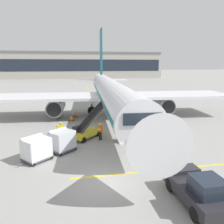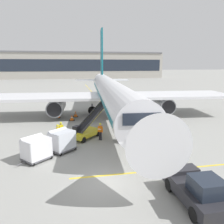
# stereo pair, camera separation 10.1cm
# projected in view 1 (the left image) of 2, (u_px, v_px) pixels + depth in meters

# --- Properties ---
(ground_plane) EXTENTS (600.00, 600.00, 0.00)m
(ground_plane) POSITION_uv_depth(u_px,v_px,m) (106.00, 181.00, 14.41)
(ground_plane) COLOR gray
(parked_airplane) EXTENTS (35.29, 44.53, 14.73)m
(parked_airplane) POSITION_uv_depth(u_px,v_px,m) (110.00, 93.00, 32.12)
(parked_airplane) COLOR white
(parked_airplane) RESTS_ON ground
(belt_loader) EXTENTS (4.49, 4.57, 3.34)m
(belt_loader) POSITION_uv_depth(u_px,v_px,m) (87.00, 129.00, 22.87)
(belt_loader) COLOR gold
(belt_loader) RESTS_ON ground
(baggage_cart_lead) EXTENTS (2.56, 2.53, 1.91)m
(baggage_cart_lead) POSITION_uv_depth(u_px,v_px,m) (62.00, 140.00, 19.17)
(baggage_cart_lead) COLOR #515156
(baggage_cart_lead) RESTS_ON ground
(baggage_cart_second) EXTENTS (2.56, 2.53, 1.91)m
(baggage_cart_second) POSITION_uv_depth(u_px,v_px,m) (36.00, 148.00, 17.31)
(baggage_cart_second) COLOR #515156
(baggage_cart_second) RESTS_ON ground
(pushback_tug) EXTENTS (2.14, 4.41, 1.83)m
(pushback_tug) POSITION_uv_depth(u_px,v_px,m) (199.00, 189.00, 11.91)
(pushback_tug) COLOR #232328
(pushback_tug) RESTS_ON ground
(ground_crew_by_loader) EXTENTS (0.46, 0.43, 1.74)m
(ground_crew_by_loader) POSITION_uv_depth(u_px,v_px,m) (100.00, 130.00, 21.99)
(ground_crew_by_loader) COLOR black
(ground_crew_by_loader) RESTS_ON ground
(ground_crew_by_carts) EXTENTS (0.51, 0.40, 1.74)m
(ground_crew_by_carts) POSITION_uv_depth(u_px,v_px,m) (61.00, 129.00, 22.38)
(ground_crew_by_carts) COLOR #514C42
(ground_crew_by_carts) RESTS_ON ground
(ground_crew_marshaller) EXTENTS (0.36, 0.54, 1.74)m
(ground_crew_marshaller) POSITION_uv_depth(u_px,v_px,m) (58.00, 132.00, 21.46)
(ground_crew_marshaller) COLOR #333847
(ground_crew_marshaller) RESTS_ON ground
(safety_cone_engine_keepout) EXTENTS (0.70, 0.70, 0.79)m
(safety_cone_engine_keepout) POSITION_uv_depth(u_px,v_px,m) (75.00, 114.00, 32.04)
(safety_cone_engine_keepout) COLOR black
(safety_cone_engine_keepout) RESTS_ON ground
(safety_cone_wingtip) EXTENTS (0.68, 0.68, 0.76)m
(safety_cone_wingtip) POSITION_uv_depth(u_px,v_px,m) (72.00, 118.00, 29.89)
(safety_cone_wingtip) COLOR black
(safety_cone_wingtip) RESTS_ON ground
(safety_cone_nose_mark) EXTENTS (0.57, 0.57, 0.65)m
(safety_cone_nose_mark) POSITION_uv_depth(u_px,v_px,m) (58.00, 116.00, 31.44)
(safety_cone_nose_mark) COLOR black
(safety_cone_nose_mark) RESTS_ON ground
(apron_guidance_line_lead_in) EXTENTS (0.20, 110.00, 0.01)m
(apron_guidance_line_lead_in) POSITION_uv_depth(u_px,v_px,m) (113.00, 117.00, 32.04)
(apron_guidance_line_lead_in) COLOR yellow
(apron_guidance_line_lead_in) RESTS_ON ground
(apron_guidance_line_stop_bar) EXTENTS (12.00, 0.20, 0.01)m
(apron_guidance_line_stop_bar) POSITION_uv_depth(u_px,v_px,m) (156.00, 171.00, 15.79)
(apron_guidance_line_stop_bar) COLOR yellow
(apron_guidance_line_stop_bar) RESTS_ON ground
(terminal_building) EXTENTS (110.44, 15.87, 14.02)m
(terminal_building) POSITION_uv_depth(u_px,v_px,m) (61.00, 65.00, 121.77)
(terminal_building) COLOR #A8A399
(terminal_building) RESTS_ON ground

